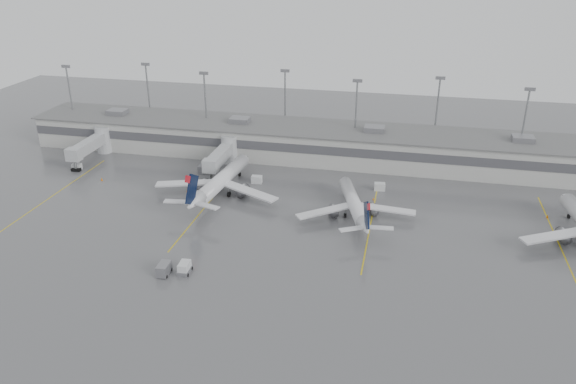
# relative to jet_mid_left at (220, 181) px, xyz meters

# --- Properties ---
(ground) EXTENTS (260.00, 260.00, 0.00)m
(ground) POSITION_rel_jet_mid_left_xyz_m (16.34, -30.40, -3.25)
(ground) COLOR #555558
(ground) RESTS_ON ground
(terminal) EXTENTS (152.00, 17.00, 9.45)m
(terminal) POSITION_rel_jet_mid_left_xyz_m (16.33, 27.58, 0.92)
(terminal) COLOR #AEAEA9
(terminal) RESTS_ON ground
(light_masts) EXTENTS (142.40, 8.00, 20.60)m
(light_masts) POSITION_rel_jet_mid_left_xyz_m (16.34, 33.35, 8.78)
(light_masts) COLOR gray
(light_masts) RESTS_ON ground
(jet_bridge_left) EXTENTS (4.00, 17.20, 7.00)m
(jet_bridge_left) POSITION_rel_jet_mid_left_xyz_m (-39.16, 15.32, 0.62)
(jet_bridge_left) COLOR #9EA1A3
(jet_bridge_left) RESTS_ON ground
(jet_bridge_right) EXTENTS (4.00, 17.20, 7.00)m
(jet_bridge_right) POSITION_rel_jet_mid_left_xyz_m (-4.16, 15.32, 0.62)
(jet_bridge_right) COLOR #9EA1A3
(jet_bridge_right) RESTS_ON ground
(stand_markings) EXTENTS (105.25, 40.00, 0.01)m
(stand_markings) POSITION_rel_jet_mid_left_xyz_m (16.34, -6.40, -3.25)
(stand_markings) COLOR gold
(stand_markings) RESTS_ON ground
(jet_mid_left) EXTENTS (28.73, 32.33, 10.46)m
(jet_mid_left) POSITION_rel_jet_mid_left_xyz_m (0.00, 0.00, 0.00)
(jet_mid_left) COLOR silver
(jet_mid_left) RESTS_ON ground
(jet_mid_right) EXTENTS (23.52, 26.76, 8.91)m
(jet_mid_right) POSITION_rel_jet_mid_left_xyz_m (30.19, -4.43, -0.48)
(jet_mid_right) COLOR silver
(jet_mid_right) RESTS_ON ground
(baggage_tug) EXTENTS (2.13, 3.16, 1.98)m
(baggage_tug) POSITION_rel_jet_mid_left_xyz_m (4.48, -32.14, -2.48)
(baggage_tug) COLOR silver
(baggage_tug) RESTS_ON ground
(baggage_cart) EXTENTS (1.95, 3.23, 2.03)m
(baggage_cart) POSITION_rel_jet_mid_left_xyz_m (1.28, -33.34, -2.20)
(baggage_cart) COLOR slate
(baggage_cart) RESTS_ON ground
(gse_uld_a) EXTENTS (2.30, 1.66, 1.53)m
(gse_uld_a) POSITION_rel_jet_mid_left_xyz_m (-39.45, 6.56, -2.49)
(gse_uld_a) COLOR silver
(gse_uld_a) RESTS_ON ground
(gse_uld_b) EXTENTS (2.50, 1.76, 1.70)m
(gse_uld_b) POSITION_rel_jet_mid_left_xyz_m (6.10, 8.09, -2.40)
(gse_uld_b) COLOR silver
(gse_uld_b) RESTS_ON ground
(gse_uld_c) EXTENTS (2.55, 1.85, 1.69)m
(gse_uld_c) POSITION_rel_jet_mid_left_xyz_m (34.39, 10.02, -2.40)
(gse_uld_c) COLOR silver
(gse_uld_c) RESTS_ON ground
(gse_loader) EXTENTS (2.11, 3.21, 1.94)m
(gse_loader) POSITION_rel_jet_mid_left_xyz_m (-8.32, 11.48, -2.28)
(gse_loader) COLOR slate
(gse_loader) RESTS_ON ground
(cone_a) EXTENTS (0.48, 0.48, 0.77)m
(cone_a) POSITION_rel_jet_mid_left_xyz_m (-29.93, 1.45, -2.87)
(cone_a) COLOR #DC6704
(cone_a) RESTS_ON ground
(cone_b) EXTENTS (0.44, 0.44, 0.69)m
(cone_b) POSITION_rel_jet_mid_left_xyz_m (-7.76, -0.48, -2.91)
(cone_b) COLOR #DC6704
(cone_b) RESTS_ON ground
(cone_c) EXTENTS (0.40, 0.40, 0.64)m
(cone_c) POSITION_rel_jet_mid_left_xyz_m (33.47, 4.39, -2.93)
(cone_c) COLOR #DC6704
(cone_c) RESTS_ON ground
(cone_d) EXTENTS (0.48, 0.48, 0.76)m
(cone_d) POSITION_rel_jet_mid_left_xyz_m (68.80, 3.34, -2.87)
(cone_d) COLOR #DC6704
(cone_d) RESTS_ON ground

